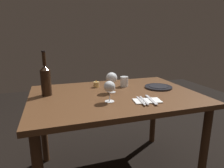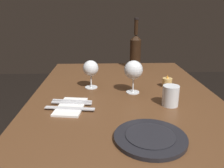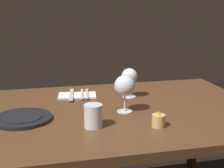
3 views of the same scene
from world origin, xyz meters
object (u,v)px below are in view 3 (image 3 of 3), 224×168
at_px(dinner_plate, 22,118).
at_px(fork_inner, 82,94).
at_px(table_knife, 71,95).
at_px(wine_glass_right, 129,77).
at_px(fork_outer, 87,94).
at_px(votive_candle, 158,121).
at_px(wine_glass_left, 125,86).
at_px(folded_napkin, 77,95).
at_px(water_tumbler, 93,117).

bearing_deg(dinner_plate, fork_inner, -134.52).
xyz_separation_m(fork_inner, table_knife, (0.06, -0.00, 0.00)).
distance_m(wine_glass_right, fork_inner, 0.26).
bearing_deg(table_knife, fork_outer, 180.00).
xyz_separation_m(wine_glass_right, votive_candle, (0.00, 0.41, -0.08)).
distance_m(wine_glass_left, wine_glass_right, 0.23).
xyz_separation_m(votive_candle, folded_napkin, (0.25, -0.48, -0.02)).
xyz_separation_m(dinner_plate, folded_napkin, (-0.26, -0.29, -0.00)).
relative_size(wine_glass_left, table_knife, 0.78).
distance_m(dinner_plate, fork_inner, 0.41).
height_order(dinner_plate, folded_napkin, dinner_plate).
bearing_deg(water_tumbler, votive_candle, 167.85).
xyz_separation_m(wine_glass_right, fork_inner, (0.23, -0.08, -0.09)).
height_order(wine_glass_left, fork_inner, wine_glass_left).
relative_size(dinner_plate, fork_outer, 1.32).
relative_size(votive_candle, dinner_plate, 0.28).
relative_size(water_tumbler, folded_napkin, 0.44).
relative_size(wine_glass_left, folded_napkin, 0.81).
xyz_separation_m(folded_napkin, fork_outer, (-0.05, -0.00, 0.01)).
distance_m(water_tumbler, folded_napkin, 0.43).
xyz_separation_m(water_tumbler, fork_outer, (-0.04, -0.43, -0.03)).
distance_m(votive_candle, table_knife, 0.56).
xyz_separation_m(wine_glass_left, table_knife, (0.20, -0.29, -0.11)).
distance_m(fork_inner, table_knife, 0.06).
distance_m(wine_glass_right, water_tumbler, 0.44).
bearing_deg(folded_napkin, wine_glass_right, 163.41).
relative_size(wine_glass_left, fork_inner, 0.91).
distance_m(votive_candle, fork_inner, 0.54).
relative_size(folded_napkin, fork_inner, 1.13).
bearing_deg(fork_outer, water_tumbler, 84.37).
xyz_separation_m(votive_candle, table_knife, (0.28, -0.48, -0.01)).
relative_size(folded_napkin, fork_outer, 1.13).
bearing_deg(fork_inner, folded_napkin, 0.00).
bearing_deg(water_tumbler, fork_inner, -92.32).
height_order(water_tumbler, votive_candle, water_tumbler).
bearing_deg(water_tumbler, dinner_plate, -27.54).
height_order(folded_napkin, fork_inner, fork_inner).
distance_m(wine_glass_right, votive_candle, 0.42).
height_order(water_tumbler, dinner_plate, water_tumbler).
xyz_separation_m(water_tumbler, fork_inner, (-0.02, -0.43, -0.03)).
height_order(votive_candle, table_knife, votive_candle).
xyz_separation_m(water_tumbler, votive_candle, (-0.25, 0.05, -0.02)).
relative_size(votive_candle, folded_napkin, 0.33).
distance_m(votive_candle, folded_napkin, 0.55).
bearing_deg(fork_outer, table_knife, -0.00).
xyz_separation_m(wine_glass_left, fork_outer, (0.12, -0.29, -0.11)).
bearing_deg(dinner_plate, water_tumbler, 152.46).
relative_size(wine_glass_left, wine_glass_right, 1.11).
height_order(folded_napkin, fork_outer, fork_outer).
relative_size(water_tumbler, fork_inner, 0.50).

